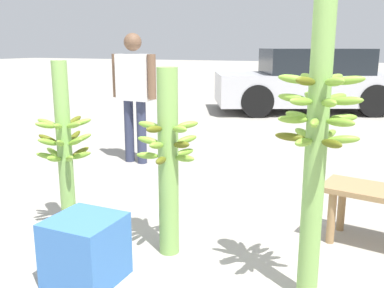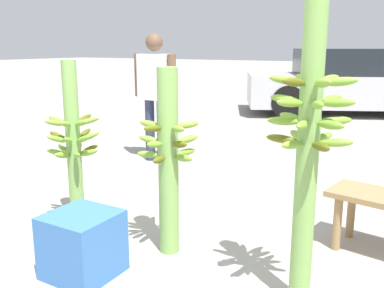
{
  "view_description": "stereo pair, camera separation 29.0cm",
  "coord_description": "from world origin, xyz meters",
  "px_view_note": "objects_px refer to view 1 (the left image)",
  "views": [
    {
      "loc": [
        1.28,
        -2.03,
        1.44
      ],
      "look_at": [
        0.1,
        0.55,
        0.79
      ],
      "focal_mm": 40.0,
      "sensor_mm": 36.0,
      "label": 1
    },
    {
      "loc": [
        1.54,
        -1.89,
        1.44
      ],
      "look_at": [
        0.1,
        0.55,
        0.79
      ],
      "focal_mm": 40.0,
      "sensor_mm": 36.0,
      "label": 2
    }
  ],
  "objects_px": {
    "banana_stalk_center": "(168,160)",
    "produce_crate": "(86,249)",
    "parked_car": "(307,81)",
    "banana_stalk_left": "(64,146)",
    "vendor_person": "(134,87)",
    "banana_stalk_right": "(316,146)"
  },
  "relations": [
    {
      "from": "banana_stalk_right",
      "to": "produce_crate",
      "type": "relative_size",
      "value": 4.09
    },
    {
      "from": "produce_crate",
      "to": "parked_car",
      "type": "bearing_deg",
      "value": 90.26
    },
    {
      "from": "produce_crate",
      "to": "vendor_person",
      "type": "bearing_deg",
      "value": 115.61
    },
    {
      "from": "banana_stalk_right",
      "to": "produce_crate",
      "type": "height_order",
      "value": "banana_stalk_right"
    },
    {
      "from": "banana_stalk_right",
      "to": "produce_crate",
      "type": "xyz_separation_m",
      "value": [
        -1.29,
        -0.39,
        -0.71
      ]
    },
    {
      "from": "banana_stalk_left",
      "to": "banana_stalk_right",
      "type": "distance_m",
      "value": 1.92
    },
    {
      "from": "banana_stalk_left",
      "to": "vendor_person",
      "type": "relative_size",
      "value": 0.84
    },
    {
      "from": "banana_stalk_center",
      "to": "parked_car",
      "type": "height_order",
      "value": "parked_car"
    },
    {
      "from": "banana_stalk_center",
      "to": "produce_crate",
      "type": "bearing_deg",
      "value": -118.22
    },
    {
      "from": "parked_car",
      "to": "produce_crate",
      "type": "bearing_deg",
      "value": 154.38
    },
    {
      "from": "vendor_person",
      "to": "parked_car",
      "type": "distance_m",
      "value": 5.46
    },
    {
      "from": "banana_stalk_left",
      "to": "produce_crate",
      "type": "relative_size",
      "value": 3.24
    },
    {
      "from": "vendor_person",
      "to": "parked_car",
      "type": "relative_size",
      "value": 0.37
    },
    {
      "from": "banana_stalk_right",
      "to": "banana_stalk_left",
      "type": "bearing_deg",
      "value": 175.02
    },
    {
      "from": "banana_stalk_left",
      "to": "banana_stalk_right",
      "type": "xyz_separation_m",
      "value": [
        1.9,
        -0.17,
        0.22
      ]
    },
    {
      "from": "parked_car",
      "to": "banana_stalk_right",
      "type": "bearing_deg",
      "value": 164.2
    },
    {
      "from": "vendor_person",
      "to": "produce_crate",
      "type": "distance_m",
      "value": 2.91
    },
    {
      "from": "banana_stalk_right",
      "to": "parked_car",
      "type": "height_order",
      "value": "banana_stalk_right"
    },
    {
      "from": "parked_car",
      "to": "produce_crate",
      "type": "xyz_separation_m",
      "value": [
        0.04,
        -7.86,
        -0.47
      ]
    },
    {
      "from": "banana_stalk_center",
      "to": "vendor_person",
      "type": "xyz_separation_m",
      "value": [
        -1.51,
        1.99,
        0.27
      ]
    },
    {
      "from": "banana_stalk_left",
      "to": "produce_crate",
      "type": "xyz_separation_m",
      "value": [
        0.6,
        -0.55,
        -0.48
      ]
    },
    {
      "from": "banana_stalk_left",
      "to": "parked_car",
      "type": "xyz_separation_m",
      "value": [
        0.57,
        7.31,
        -0.01
      ]
    }
  ]
}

